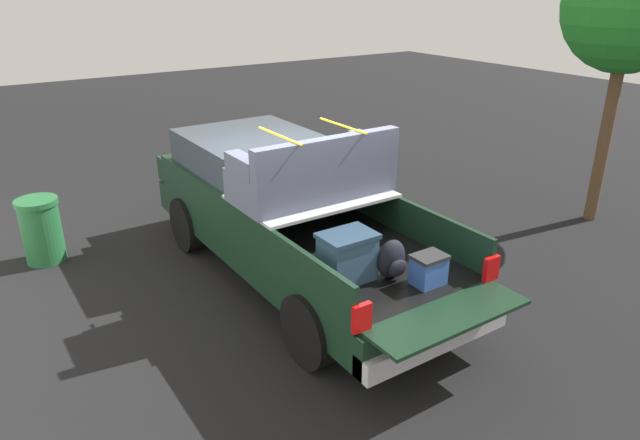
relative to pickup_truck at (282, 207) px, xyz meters
The scene contains 4 objects.
ground_plane 1.02m from the pickup_truck, behind, with size 40.00×40.00×0.00m, color black.
pickup_truck is the anchor object (origin of this frame).
tree_background 6.20m from the pickup_truck, 103.80° to the right, with size 2.05×2.05×4.57m.
trash_can 3.63m from the pickup_truck, 52.10° to the left, with size 0.60×0.60×0.98m.
Camera 1 is at (-6.20, 3.73, 3.92)m, focal length 32.35 mm.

